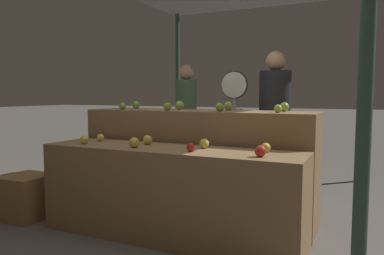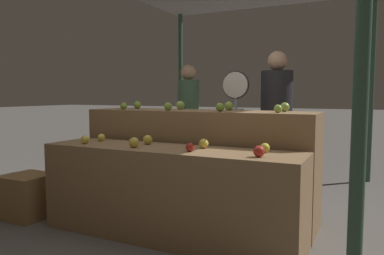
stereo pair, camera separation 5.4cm
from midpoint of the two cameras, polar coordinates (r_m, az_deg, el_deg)
The scene contains 23 objects.
ground_plane at distance 3.34m, azimuth -4.01°, elevation -16.37°, with size 60.00×60.00×0.00m, color #66605B.
display_counter_front at distance 3.21m, azimuth -4.05°, elevation -9.95°, with size 2.27×0.55×0.77m, color olive.
display_counter_back at distance 3.70m, azimuth 0.50°, elevation -5.62°, with size 2.27×0.55×1.06m, color olive.
apple_front_0 at distance 3.51m, azimuth -16.50°, elevation -1.81°, with size 0.08×0.08×0.08m, color gold.
apple_front_1 at distance 3.18m, azimuth -9.28°, elevation -2.27°, with size 0.09×0.09×0.09m, color gold.
apple_front_2 at distance 2.92m, azimuth -0.69°, elevation -3.03°, with size 0.07×0.07×0.07m, color #AD281E.
apple_front_3 at distance 2.72m, azimuth 9.82°, elevation -3.57°, with size 0.08×0.08×0.08m, color #B72D23.
apple_front_4 at distance 3.67m, azimuth -14.17°, elevation -1.51°, with size 0.07×0.07×0.07m, color yellow.
apple_front_5 at distance 3.36m, azimuth -7.25°, elevation -1.87°, with size 0.08×0.08×0.08m, color gold.
apple_front_6 at distance 3.10m, azimuth 1.38°, elevation -2.45°, with size 0.08×0.08×0.08m, color yellow.
apple_front_7 at distance 2.93m, azimuth 10.65°, elevation -3.03°, with size 0.07×0.07×0.07m, color gold.
apple_back_0 at distance 3.95m, azimuth -10.92°, elevation 3.24°, with size 0.07×0.07×0.07m, color #7AA338.
apple_back_1 at distance 3.66m, azimuth -4.18°, elevation 3.22°, with size 0.08×0.08×0.08m, color #7AA338.
apple_back_2 at distance 3.43m, azimuth 3.81°, elevation 3.12°, with size 0.08×0.08×0.08m, color #7AA338.
apple_back_3 at distance 3.27m, azimuth 12.50°, elevation 2.83°, with size 0.07×0.07×0.07m, color #8EB247.
apple_back_4 at distance 4.14m, azimuth -8.90°, elevation 3.42°, with size 0.08×0.08×0.08m, color #7AA338.
apple_back_5 at distance 3.86m, azimuth -2.32°, elevation 3.41°, with size 0.09×0.09×0.09m, color #8EB247.
apple_back_6 at distance 3.64m, azimuth 5.13°, elevation 3.27°, with size 0.09×0.09×0.09m, color #84AD3D.
apple_back_7 at distance 3.49m, azimuth 13.45°, elevation 3.06°, with size 0.08×0.08×0.08m, color #8EB247.
produce_scale at distance 4.24m, azimuth 6.05°, elevation 3.25°, with size 0.31×0.20×1.48m.
person_vendor_at_scale at distance 4.45m, azimuth 12.14°, elevation 2.00°, with size 0.45×0.45×1.71m.
person_customer_left at distance 5.29m, azimuth -1.19°, elevation 2.24°, with size 0.31×0.31×1.63m.
wooden_crate_side at distance 4.10m, azimuth -24.27°, elevation -9.58°, with size 0.43×0.43×0.43m, color #9E7547.
Camera 1 is at (1.50, -2.72, 1.22)m, focal length 35.00 mm.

